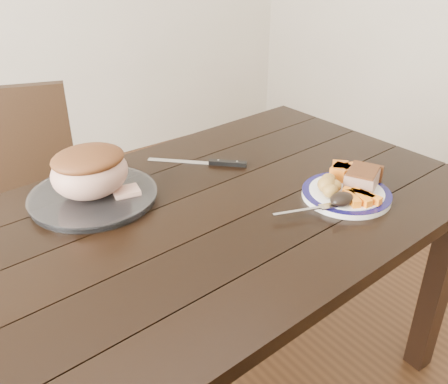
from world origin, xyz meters
TOP-DOWN VIEW (x-y plane):
  - dining_table at (0.00, 0.00)m, footprint 1.66×1.00m
  - chair_far at (-0.28, 0.73)m, footprint 0.54×0.55m
  - dinner_plate at (0.39, -0.17)m, footprint 0.25×0.25m
  - plate_rim at (0.39, -0.17)m, footprint 0.25×0.25m
  - serving_platter at (-0.19, 0.23)m, footprint 0.34×0.34m
  - pork_slice at (0.45, -0.18)m, footprint 0.13×0.12m
  - roasted_potatoes at (0.35, -0.15)m, footprint 0.09×0.09m
  - carrot_batons at (0.38, -0.23)m, footprint 0.08×0.11m
  - pumpkin_wedges at (0.45, -0.11)m, footprint 0.09×0.09m
  - dark_mushroom at (0.32, -0.21)m, footprint 0.07×0.05m
  - fork at (0.24, -0.18)m, footprint 0.17×0.08m
  - roast_joint at (-0.19, 0.23)m, footprint 0.21×0.18m
  - cut_slice at (-0.11, 0.18)m, footprint 0.08×0.07m
  - carving_knife at (0.22, 0.21)m, footprint 0.24×0.24m

SIDE VIEW (x-z plane):
  - chair_far at x=-0.28m, z-range 0.06..0.99m
  - dining_table at x=0.00m, z-range 0.28..1.03m
  - carving_knife at x=0.22m, z-range 0.75..0.76m
  - dinner_plate at x=0.39m, z-range 0.75..0.77m
  - serving_platter at x=-0.19m, z-range 0.75..0.77m
  - plate_rim at x=0.39m, z-range 0.76..0.78m
  - fork at x=0.24m, z-range 0.77..0.77m
  - cut_slice at x=-0.11m, z-range 0.77..0.78m
  - carrot_batons at x=0.38m, z-range 0.77..0.79m
  - dark_mushroom at x=0.32m, z-range 0.77..0.80m
  - pumpkin_wedges at x=0.45m, z-range 0.77..0.81m
  - roasted_potatoes at x=0.35m, z-range 0.77..0.81m
  - pork_slice at x=0.45m, z-range 0.77..0.82m
  - roast_joint at x=-0.19m, z-range 0.77..0.90m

